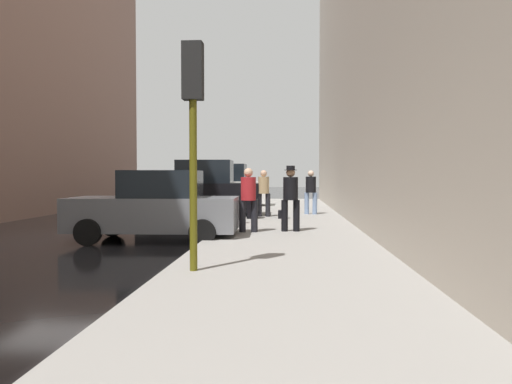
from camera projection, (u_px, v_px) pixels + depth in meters
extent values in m
plane|color=black|center=(55.00, 240.00, 12.86)|extent=(120.00, 120.00, 0.00)
cube|color=gray|center=(288.00, 239.00, 12.47)|extent=(4.00, 40.00, 0.15)
cube|color=slate|center=(154.00, 214.00, 12.66)|extent=(4.25, 1.95, 0.84)
cube|color=black|center=(162.00, 184.00, 12.63)|extent=(1.93, 1.61, 0.70)
cylinder|color=black|center=(113.00, 225.00, 13.64)|extent=(0.65, 0.24, 0.64)
cylinder|color=black|center=(88.00, 232.00, 11.80)|extent=(0.65, 0.24, 0.64)
cylinder|color=black|center=(212.00, 225.00, 13.54)|extent=(0.65, 0.24, 0.64)
cylinder|color=black|center=(202.00, 233.00, 11.70)|extent=(0.65, 0.24, 0.64)
cube|color=black|center=(200.00, 197.00, 19.26)|extent=(4.64, 1.95, 1.10)
cube|color=black|center=(205.00, 172.00, 19.22)|extent=(2.11, 1.61, 0.90)
cylinder|color=black|center=(167.00, 209.00, 20.25)|extent=(0.65, 0.24, 0.64)
cylinder|color=black|center=(156.00, 212.00, 18.42)|extent=(0.65, 0.24, 0.64)
cylinder|color=black|center=(240.00, 209.00, 20.13)|extent=(0.65, 0.24, 0.64)
cylinder|color=black|center=(237.00, 212.00, 18.29)|extent=(0.65, 0.24, 0.64)
cube|color=silver|center=(221.00, 192.00, 25.45)|extent=(4.62, 1.89, 1.10)
cube|color=black|center=(225.00, 173.00, 25.41)|extent=(2.09, 1.58, 0.90)
cylinder|color=black|center=(196.00, 201.00, 26.50)|extent=(0.64, 0.23, 0.64)
cylinder|color=black|center=(189.00, 203.00, 24.66)|extent=(0.64, 0.23, 0.64)
cylinder|color=black|center=(252.00, 201.00, 26.28)|extent=(0.64, 0.23, 0.64)
cylinder|color=black|center=(249.00, 203.00, 24.44)|extent=(0.64, 0.23, 0.64)
cylinder|color=red|center=(239.00, 215.00, 15.71)|extent=(0.22, 0.22, 0.55)
sphere|color=red|center=(239.00, 204.00, 15.70)|extent=(0.20, 0.20, 0.20)
cylinder|color=red|center=(234.00, 214.00, 15.72)|extent=(0.10, 0.09, 0.09)
cylinder|color=red|center=(244.00, 214.00, 15.70)|extent=(0.10, 0.09, 0.09)
cylinder|color=#514C0F|center=(193.00, 157.00, 7.86)|extent=(0.12, 0.12, 3.60)
cube|color=black|center=(193.00, 71.00, 7.82)|extent=(0.32, 0.24, 0.90)
sphere|color=red|center=(194.00, 55.00, 7.94)|extent=(0.14, 0.14, 0.14)
sphere|color=yellow|center=(194.00, 73.00, 7.95)|extent=(0.14, 0.14, 0.14)
sphere|color=green|center=(194.00, 90.00, 7.96)|extent=(0.14, 0.14, 0.14)
cylinder|color=black|center=(268.00, 205.00, 18.32)|extent=(0.21, 0.21, 0.85)
cylinder|color=black|center=(259.00, 205.00, 18.39)|extent=(0.21, 0.21, 0.85)
cylinder|color=tan|center=(264.00, 185.00, 18.33)|extent=(0.46, 0.46, 0.62)
sphere|color=tan|center=(264.00, 173.00, 18.32)|extent=(0.24, 0.24, 0.24)
cylinder|color=#728CB2|center=(307.00, 203.00, 19.53)|extent=(0.21, 0.21, 0.85)
cylinder|color=#728CB2|center=(315.00, 203.00, 19.44)|extent=(0.21, 0.21, 0.85)
cylinder|color=black|center=(311.00, 185.00, 19.46)|extent=(0.47, 0.47, 0.62)
sphere|color=beige|center=(311.00, 174.00, 19.44)|extent=(0.24, 0.24, 0.24)
cylinder|color=black|center=(254.00, 216.00, 13.31)|extent=(0.19, 0.19, 0.85)
cylinder|color=black|center=(242.00, 216.00, 13.31)|extent=(0.19, 0.19, 0.85)
cylinder|color=#A51E23|center=(248.00, 189.00, 13.29)|extent=(0.42, 0.42, 0.62)
sphere|color=tan|center=(248.00, 173.00, 13.27)|extent=(0.24, 0.24, 0.24)
cylinder|color=black|center=(296.00, 216.00, 13.49)|extent=(0.19, 0.19, 0.85)
cylinder|color=black|center=(285.00, 216.00, 13.50)|extent=(0.19, 0.19, 0.85)
cylinder|color=black|center=(291.00, 189.00, 13.47)|extent=(0.42, 0.42, 0.62)
sphere|color=#997051|center=(291.00, 173.00, 13.46)|extent=(0.24, 0.24, 0.24)
cylinder|color=black|center=(291.00, 170.00, 13.45)|extent=(0.34, 0.34, 0.02)
cylinder|color=black|center=(291.00, 168.00, 13.45)|extent=(0.23, 0.23, 0.11)
cube|color=black|center=(252.00, 209.00, 17.59)|extent=(0.37, 0.57, 0.68)
cylinder|color=#333333|center=(252.00, 194.00, 17.57)|extent=(0.02, 0.02, 0.36)
cube|color=black|center=(283.00, 214.00, 17.64)|extent=(0.32, 0.44, 0.28)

